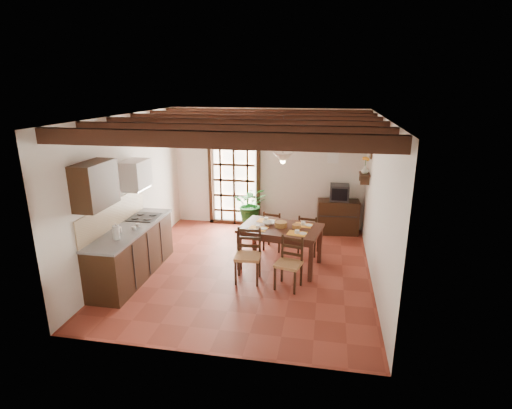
% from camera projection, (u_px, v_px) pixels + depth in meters
% --- Properties ---
extents(ground_plane, '(5.00, 5.00, 0.00)m').
position_uv_depth(ground_plane, '(247.00, 269.00, 7.45)').
color(ground_plane, maroon).
extents(room_shell, '(4.52, 5.02, 2.81)m').
position_uv_depth(room_shell, '(246.00, 174.00, 6.93)').
color(room_shell, silver).
rests_on(room_shell, ground_plane).
extents(ceiling_beams, '(4.50, 4.34, 0.20)m').
position_uv_depth(ceiling_beams, '(246.00, 123.00, 6.67)').
color(ceiling_beams, black).
rests_on(ceiling_beams, room_shell).
extents(french_door, '(1.26, 0.11, 2.32)m').
position_uv_depth(french_door, '(234.00, 177.00, 9.55)').
color(french_door, white).
rests_on(french_door, ground_plane).
extents(kitchen_counter, '(0.64, 2.25, 1.38)m').
position_uv_depth(kitchen_counter, '(132.00, 251.00, 7.08)').
color(kitchen_counter, black).
rests_on(kitchen_counter, ground_plane).
extents(upper_cabinet, '(0.35, 0.80, 0.70)m').
position_uv_depth(upper_cabinet, '(95.00, 185.00, 6.05)').
color(upper_cabinet, black).
rests_on(upper_cabinet, room_shell).
extents(range_hood, '(0.38, 0.60, 0.54)m').
position_uv_depth(range_hood, '(135.00, 175.00, 7.25)').
color(range_hood, white).
rests_on(range_hood, room_shell).
extents(counter_items, '(0.50, 1.43, 0.25)m').
position_uv_depth(counter_items, '(132.00, 224.00, 7.03)').
color(counter_items, black).
rests_on(counter_items, kitchen_counter).
extents(dining_table, '(1.59, 1.17, 0.79)m').
position_uv_depth(dining_table, '(281.00, 232.00, 7.38)').
color(dining_table, '#3C1D13').
rests_on(dining_table, ground_plane).
extents(chair_near_left, '(0.46, 0.44, 0.94)m').
position_uv_depth(chair_near_left, '(248.00, 265.00, 6.94)').
color(chair_near_left, '#B37E4C').
rests_on(chair_near_left, ground_plane).
extents(chair_near_right, '(0.49, 0.48, 0.88)m').
position_uv_depth(chair_near_right, '(289.00, 272.00, 6.71)').
color(chair_near_right, '#B37E4C').
rests_on(chair_near_right, ground_plane).
extents(chair_far_left, '(0.46, 0.44, 0.85)m').
position_uv_depth(chair_far_left, '(274.00, 237.00, 8.29)').
color(chair_far_left, '#B37E4C').
rests_on(chair_far_left, ground_plane).
extents(chair_far_right, '(0.44, 0.42, 0.84)m').
position_uv_depth(chair_far_right, '(308.00, 242.00, 8.06)').
color(chair_far_right, '#B37E4C').
rests_on(chair_far_right, ground_plane).
extents(table_setting, '(1.06, 0.71, 0.10)m').
position_uv_depth(table_setting, '(281.00, 223.00, 7.33)').
color(table_setting, '#FFA528').
rests_on(table_setting, dining_table).
extents(table_bowl, '(0.28, 0.28, 0.05)m').
position_uv_depth(table_bowl, '(268.00, 223.00, 7.48)').
color(table_bowl, white).
rests_on(table_bowl, dining_table).
extents(sideboard, '(0.95, 0.49, 0.78)m').
position_uv_depth(sideboard, '(338.00, 217.00, 9.15)').
color(sideboard, black).
rests_on(sideboard, ground_plane).
extents(crt_tv, '(0.42, 0.39, 0.36)m').
position_uv_depth(crt_tv, '(339.00, 193.00, 8.97)').
color(crt_tv, black).
rests_on(crt_tv, sideboard).
extents(fuse_box, '(0.25, 0.03, 0.32)m').
position_uv_depth(fuse_box, '(333.00, 156.00, 9.02)').
color(fuse_box, white).
rests_on(fuse_box, room_shell).
extents(plant_pot, '(0.36, 0.36, 0.22)m').
position_uv_depth(plant_pot, '(251.00, 224.00, 9.53)').
color(plant_pot, maroon).
rests_on(plant_pot, ground_plane).
extents(potted_plant, '(2.26, 2.02, 2.23)m').
position_uv_depth(potted_plant, '(251.00, 206.00, 9.39)').
color(potted_plant, '#144C19').
rests_on(potted_plant, ground_plane).
extents(wall_shelf, '(0.20, 0.42, 0.20)m').
position_uv_depth(wall_shelf, '(364.00, 176.00, 8.16)').
color(wall_shelf, black).
rests_on(wall_shelf, room_shell).
extents(shelf_vase, '(0.15, 0.15, 0.15)m').
position_uv_depth(shelf_vase, '(365.00, 169.00, 8.12)').
color(shelf_vase, '#B2BFB2').
rests_on(shelf_vase, wall_shelf).
extents(shelf_flowers, '(0.14, 0.14, 0.36)m').
position_uv_depth(shelf_flowers, '(366.00, 159.00, 8.05)').
color(shelf_flowers, '#FFA528').
rests_on(shelf_flowers, shelf_vase).
extents(framed_picture, '(0.03, 0.32, 0.32)m').
position_uv_depth(framed_picture, '(371.00, 150.00, 7.98)').
color(framed_picture, brown).
rests_on(framed_picture, room_shell).
extents(pendant_lamp, '(0.36, 0.36, 0.84)m').
position_uv_depth(pendant_lamp, '(283.00, 157.00, 7.07)').
color(pendant_lamp, black).
rests_on(pendant_lamp, room_shell).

